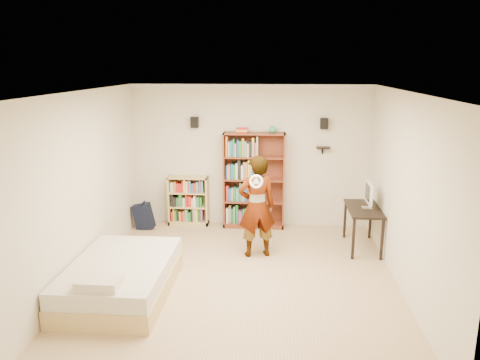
% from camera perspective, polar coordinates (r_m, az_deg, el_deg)
% --- Properties ---
extents(ground, '(4.50, 5.00, 0.01)m').
position_cam_1_polar(ground, '(6.97, 0.05, -12.05)').
color(ground, tan).
rests_on(ground, ground).
extents(room_shell, '(4.52, 5.02, 2.71)m').
position_cam_1_polar(room_shell, '(6.40, 0.05, 2.29)').
color(room_shell, beige).
rests_on(room_shell, ground).
extents(crown_molding, '(4.50, 5.00, 0.06)m').
position_cam_1_polar(crown_molding, '(6.28, 0.05, 10.43)').
color(crown_molding, silver).
rests_on(crown_molding, room_shell).
extents(speaker_left, '(0.14, 0.12, 0.20)m').
position_cam_1_polar(speaker_left, '(8.85, -5.56, 7.02)').
color(speaker_left, black).
rests_on(speaker_left, room_shell).
extents(speaker_right, '(0.14, 0.12, 0.20)m').
position_cam_1_polar(speaker_right, '(8.75, 10.22, 6.79)').
color(speaker_right, black).
rests_on(speaker_right, room_shell).
extents(wall_shelf, '(0.25, 0.16, 0.02)m').
position_cam_1_polar(wall_shelf, '(8.83, 10.09, 3.90)').
color(wall_shelf, black).
rests_on(wall_shelf, room_shell).
extents(tall_bookshelf, '(1.15, 0.34, 1.82)m').
position_cam_1_polar(tall_bookshelf, '(8.85, 1.71, -0.08)').
color(tall_bookshelf, brown).
rests_on(tall_bookshelf, ground).
extents(low_bookshelf, '(0.77, 0.29, 0.96)m').
position_cam_1_polar(low_bookshelf, '(9.14, -6.30, -2.53)').
color(low_bookshelf, tan).
rests_on(low_bookshelf, ground).
extents(computer_desk, '(0.53, 1.05, 0.72)m').
position_cam_1_polar(computer_desk, '(8.22, 14.70, -5.68)').
color(computer_desk, black).
rests_on(computer_desk, ground).
extents(imac, '(0.09, 0.44, 0.44)m').
position_cam_1_polar(imac, '(8.04, 15.30, -1.82)').
color(imac, white).
rests_on(imac, computer_desk).
extents(daybed, '(1.29, 1.99, 0.59)m').
position_cam_1_polar(daybed, '(6.66, -14.32, -11.02)').
color(daybed, silver).
rests_on(daybed, ground).
extents(person, '(0.70, 0.55, 1.67)m').
position_cam_1_polar(person, '(7.51, 2.07, -3.24)').
color(person, black).
rests_on(person, ground).
extents(wii_wheel, '(0.21, 0.08, 0.22)m').
position_cam_1_polar(wii_wheel, '(7.08, 1.99, -0.19)').
color(wii_wheel, white).
rests_on(wii_wheel, person).
extents(navy_bag, '(0.38, 0.25, 0.51)m').
position_cam_1_polar(navy_bag, '(9.10, -11.69, -4.30)').
color(navy_bag, black).
rests_on(navy_bag, ground).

